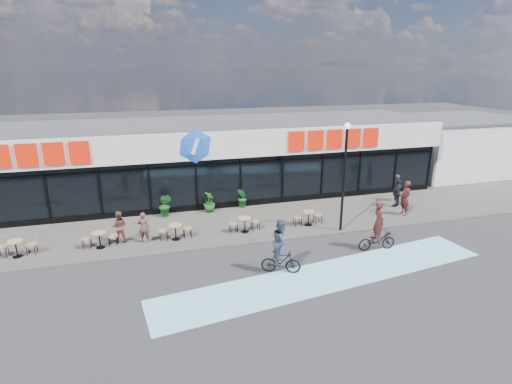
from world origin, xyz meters
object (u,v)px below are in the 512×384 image
Objects in this scene: patron_left at (144,227)px; patron_right at (119,226)px; potted_plant_mid at (209,202)px; pedestrian_c at (397,193)px; pedestrian_a at (405,198)px; lamp_post at (345,169)px; potted_plant_left at (165,205)px; potted_plant_right at (242,198)px; cyclist_b at (377,234)px; pedestrian_b at (397,188)px; cyclist_a at (281,250)px.

patron_left is 1.14m from patron_right.
patron_right is at bearing -5.43° from patron_left.
patron_left reaches higher than potted_plant_mid.
pedestrian_c reaches higher than patron_left.
potted_plant_mid is 10.63m from pedestrian_a.
lamp_post reaches higher than potted_plant_left.
potted_plant_left is 4.30m from potted_plant_right.
potted_plant_left reaches higher than potted_plant_mid.
patron_left is (-1.13, -3.04, 0.09)m from potted_plant_left.
potted_plant_right is 8.07m from cyclist_b.
lamp_post reaches higher than pedestrian_a.
potted_plant_left is at bearing -120.18° from patron_right.
cyclist_b reaches higher than potted_plant_mid.
potted_plant_right is 0.79× the size of patron_left.
potted_plant_left is at bearing -102.96° from pedestrian_a.
potted_plant_mid is 9.18m from cyclist_b.
potted_plant_mid is 0.69× the size of pedestrian_c.
patron_right reaches higher than potted_plant_mid.
pedestrian_c is (8.57, -2.17, 0.24)m from potted_plant_right.
pedestrian_b reaches higher than patron_right.
lamp_post is 6.54m from pedestrian_b.
pedestrian_c is at bearing 162.20° from pedestrian_b.
patron_left is at bearing 173.19° from lamp_post.
patron_left reaches higher than potted_plant_left.
potted_plant_mid is at bearing -139.13° from patron_right.
lamp_post is 4.12× the size of potted_plant_left.
potted_plant_right is (4.29, 0.28, -0.07)m from potted_plant_left.
patron_right is 0.91× the size of pedestrian_c.
potted_plant_right is (-3.91, 4.44, -2.55)m from lamp_post.
patron_right is (-1.08, 0.36, 0.02)m from patron_left.
patron_right is (-6.50, -2.96, 0.17)m from potted_plant_right.
potted_plant_left is at bearing -37.31° from pedestrian_c.
cyclist_a is at bearing 154.11° from patron_left.
lamp_post reaches higher than cyclist_b.
potted_plant_right reaches higher than potted_plant_mid.
pedestrian_b is at bearing -5.82° from potted_plant_mid.
lamp_post is at bearing -26.88° from potted_plant_left.
lamp_post is 4.59× the size of potted_plant_right.
patron_right is (-10.41, 1.48, -2.38)m from lamp_post.
patron_left is 13.60m from pedestrian_a.
pedestrian_c is (10.49, -2.02, 0.25)m from potted_plant_mid.
lamp_post is 2.78× the size of pedestrian_a.
cyclist_a reaches higher than patron_right.
pedestrian_a is 0.85× the size of cyclist_a.
potted_plant_right is at bearing -146.21° from patron_right.
potted_plant_right is 7.51m from cyclist_a.
cyclist_b is at bearing -47.14° from pedestrian_a.
pedestrian_a is at bearing 43.85° from pedestrian_c.
patron_right is at bearing 171.94° from lamp_post.
pedestrian_a is at bearing -22.80° from potted_plant_right.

